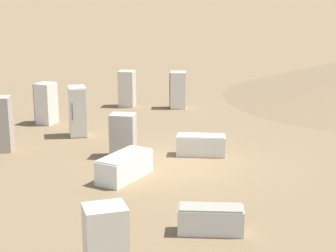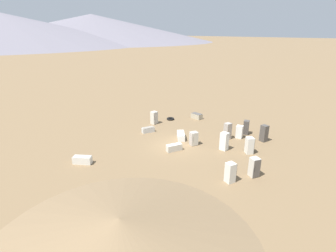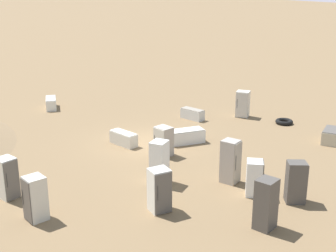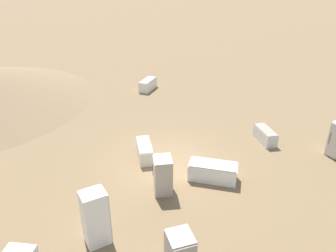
% 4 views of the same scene
% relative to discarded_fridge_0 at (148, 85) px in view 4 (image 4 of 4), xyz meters
% --- Properties ---
extents(ground_plane, '(1000.00, 1000.00, 0.00)m').
position_rel_discarded_fridge_0_xyz_m(ground_plane, '(-8.84, 2.58, -0.35)').
color(ground_plane, brown).
extents(discarded_fridge_0, '(1.59, 1.63, 0.70)m').
position_rel_discarded_fridge_0_xyz_m(discarded_fridge_0, '(0.00, 0.00, 0.00)').
color(discarded_fridge_0, silver).
rests_on(discarded_fridge_0, ground_plane).
extents(discarded_fridge_1, '(1.66, 0.95, 0.69)m').
position_rel_discarded_fridge_0_xyz_m(discarded_fridge_1, '(-8.03, 3.41, -0.01)').
color(discarded_fridge_1, beige).
rests_on(discarded_fridge_1, ground_plane).
extents(discarded_fridge_2, '(0.93, 0.86, 1.42)m').
position_rel_discarded_fridge_0_xyz_m(discarded_fridge_2, '(-10.53, 3.68, 0.36)').
color(discarded_fridge_2, '#A89E93').
rests_on(discarded_fridge_2, ground_plane).
extents(discarded_fridge_3, '(1.55, 0.86, 0.63)m').
position_rel_discarded_fridge_0_xyz_m(discarded_fridge_3, '(-9.10, -2.34, -0.03)').
color(discarded_fridge_3, silver).
rests_on(discarded_fridge_3, ground_plane).
extents(discarded_fridge_10, '(1.78, 1.93, 0.72)m').
position_rel_discarded_fridge_0_xyz_m(discarded_fridge_10, '(-10.67, 1.60, 0.01)').
color(discarded_fridge_10, white).
rests_on(discarded_fridge_10, ground_plane).
extents(discarded_fridge_14, '(0.65, 0.79, 1.84)m').
position_rel_discarded_fridge_0_xyz_m(discarded_fridge_14, '(-11.94, 6.50, 0.57)').
color(discarded_fridge_14, white).
rests_on(discarded_fridge_14, ground_plane).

